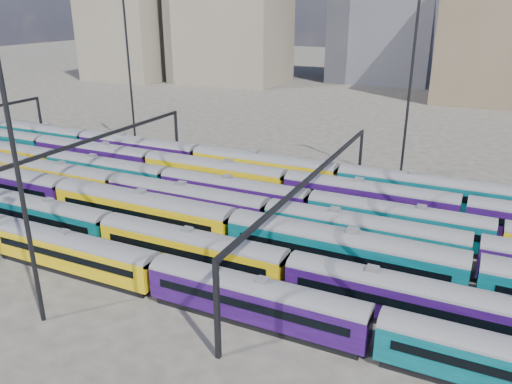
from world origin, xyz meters
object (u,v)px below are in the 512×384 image
at_px(mast_2, 14,153).
at_px(rake_2, 65,192).
at_px(rake_1, 288,268).
at_px(rake_0, 255,296).

bearing_deg(mast_2, rake_2, 129.76).
relative_size(rake_1, mast_2, 4.60).
height_order(rake_2, mast_2, mast_2).
relative_size(rake_0, rake_1, 1.11).
relative_size(rake_2, mast_2, 5.26).
relative_size(rake_0, mast_2, 5.12).
xyz_separation_m(rake_0, rake_2, (-29.66, 10.00, 0.49)).
bearing_deg(rake_1, rake_2, 170.68).
bearing_deg(mast_2, rake_0, 24.28).
xyz_separation_m(rake_0, rake_1, (0.80, 5.00, 0.12)).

